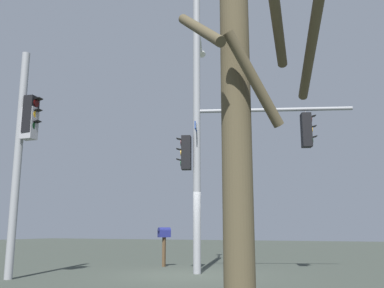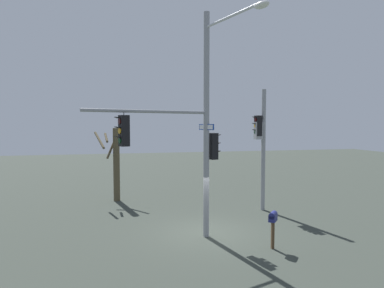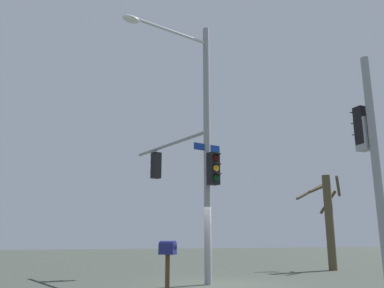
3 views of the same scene
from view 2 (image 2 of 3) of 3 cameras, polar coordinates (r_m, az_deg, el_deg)
ground_plane at (r=14.57m, az=2.73°, el=-15.28°), size 80.00×80.00×0.00m
main_signal_pole_assembly at (r=12.89m, az=0.73°, el=4.08°), size 6.04×3.84×9.18m
secondary_pole_assembly at (r=18.01m, az=11.96°, el=0.54°), size 0.77×0.39×6.55m
mailbox at (r=12.92m, az=13.93°, el=-12.69°), size 0.47×0.49×1.41m
bare_tree_behind_pole at (r=20.42m, az=-13.22°, el=-2.95°), size 2.14×2.12×4.45m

